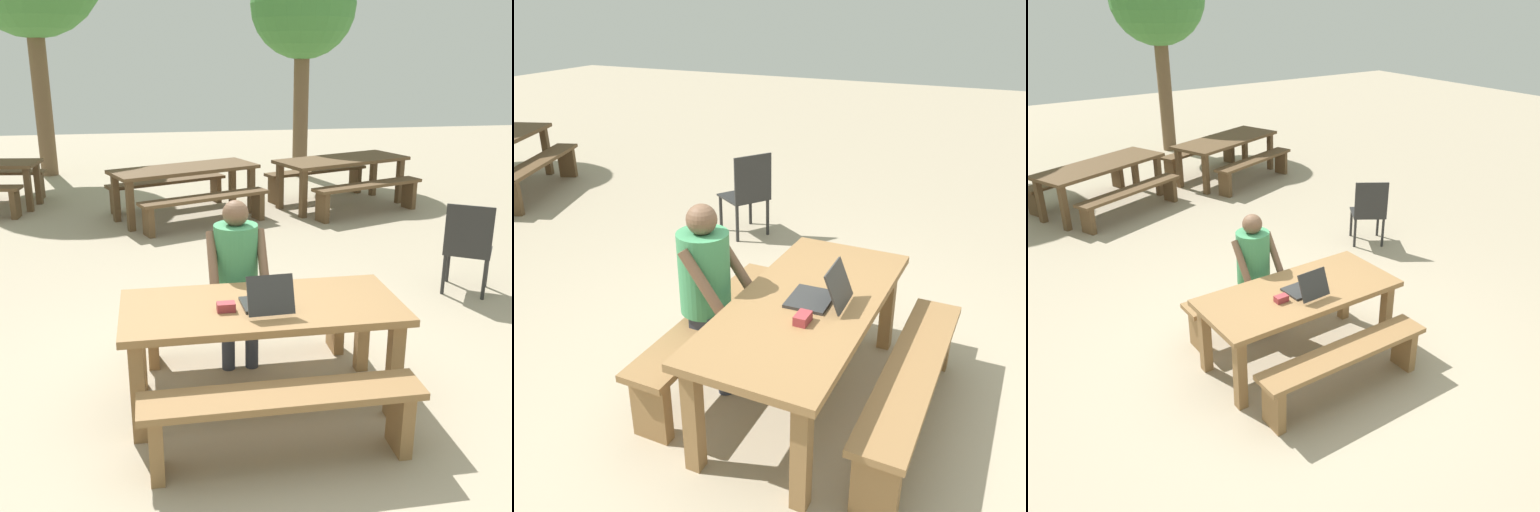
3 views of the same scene
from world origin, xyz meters
The scene contains 14 objects.
ground_plane centered at (0.00, 0.00, 0.00)m, with size 30.00×30.00×0.00m, color tan.
picnic_table_front centered at (0.00, 0.00, 0.62)m, with size 1.84×0.83×0.73m.
bench_near centered at (0.00, -0.68, 0.34)m, with size 1.65×0.30×0.46m.
bench_far centered at (0.00, 0.68, 0.34)m, with size 1.65×0.30×0.46m.
laptop centered at (0.02, -0.09, 0.79)m, with size 0.31×0.37×0.26m.
small_pouch centered at (-0.25, -0.07, 0.75)m, with size 0.12×0.08×0.06m.
person_seated centered at (-0.08, 0.64, 0.75)m, with size 0.44×0.42×1.27m.
plastic_chair centered at (2.34, 1.63, 0.48)m, with size 0.61×0.61×0.93m.
picnic_table_mid centered at (2.22, 5.38, 0.64)m, with size 2.19×1.49×0.74m.
bench_mid_south centered at (2.44, 4.76, 0.35)m, with size 1.82×0.92×0.47m.
bench_mid_north centered at (1.99, 5.99, 0.35)m, with size 1.82×0.92×0.47m.
picnic_table_rear centered at (-0.20, 5.09, 0.63)m, with size 2.22×1.49×0.73m.
bench_rear_south centered at (0.04, 4.49, 0.33)m, with size 1.85×0.97×0.44m.
bench_rear_north centered at (-0.44, 5.68, 0.33)m, with size 1.85×0.97×0.44m.
Camera 3 is at (-2.67, -3.67, 3.23)m, focal length 39.70 mm.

